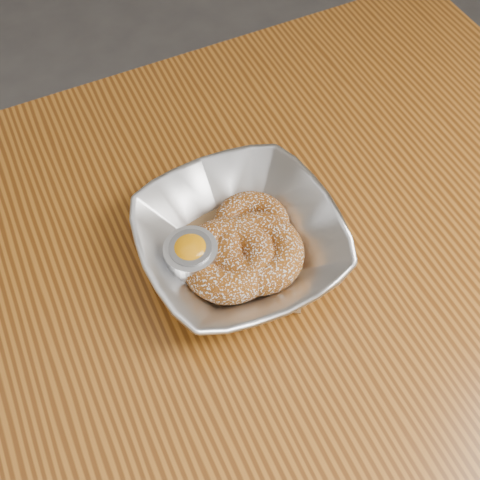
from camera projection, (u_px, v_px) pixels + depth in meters
name	position (u px, v px, depth m)	size (l,w,h in m)	color
ground_plane	(214.00, 462.00, 1.23)	(4.00, 4.00, 0.00)	#565659
table	(193.00, 352.00, 0.69)	(1.20, 0.80, 0.75)	brown
serving_bowl	(240.00, 241.00, 0.62)	(0.22, 0.22, 0.05)	silver
parchment	(240.00, 250.00, 0.64)	(0.14, 0.14, 0.00)	brown
donut_back	(251.00, 224.00, 0.64)	(0.09, 0.09, 0.03)	brown
donut_front	(258.00, 253.00, 0.62)	(0.10, 0.10, 0.04)	brown
donut_extra	(229.00, 259.00, 0.61)	(0.11, 0.11, 0.04)	brown
ramekin	(191.00, 256.00, 0.61)	(0.06, 0.06, 0.05)	silver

